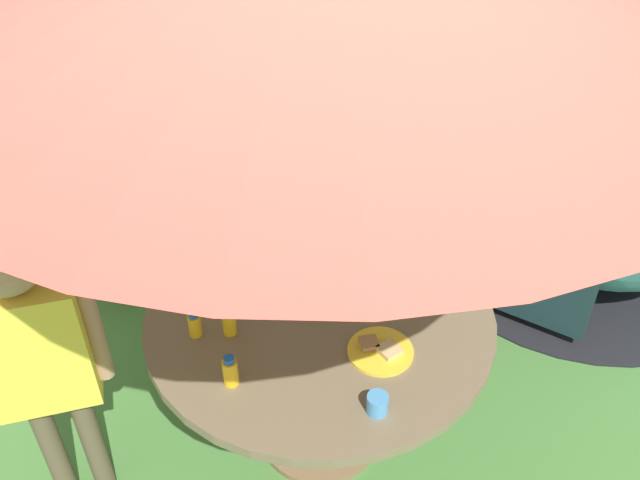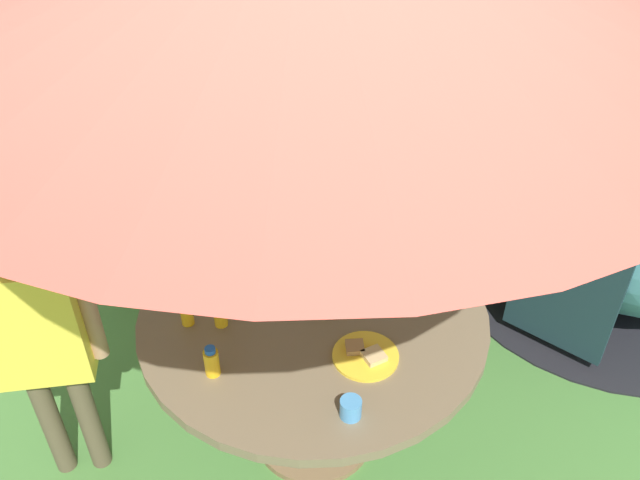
{
  "view_description": "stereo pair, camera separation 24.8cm",
  "coord_description": "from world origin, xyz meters",
  "px_view_note": "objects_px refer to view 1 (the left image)",
  "views": [
    {
      "loc": [
        0.57,
        -1.69,
        2.41
      ],
      "look_at": [
        -0.06,
        0.18,
        0.92
      ],
      "focal_mm": 36.91,
      "sensor_mm": 36.0,
      "label": 1
    },
    {
      "loc": [
        0.8,
        -1.6,
        2.41
      ],
      "look_at": [
        -0.06,
        0.18,
        0.92
      ],
      "focal_mm": 36.91,
      "sensor_mm": 36.0,
      "label": 2
    }
  ],
  "objects_px": {
    "garden_table": "(320,334)",
    "juice_bottle_center_front": "(230,371)",
    "juice_bottle_near_left": "(229,320)",
    "dome_tent": "(600,154)",
    "child_in_pink_shirt": "(468,183)",
    "plate_center_back": "(268,291)",
    "plate_far_right": "(380,350)",
    "cup_near": "(377,404)",
    "plate_far_left": "(305,238)",
    "juice_bottle_mid_left": "(330,282)",
    "child_in_white_shirt": "(214,169)",
    "juice_bottle_near_right": "(195,325)",
    "child_in_yellow_shirt": "(36,346)",
    "plate_mid_right": "(379,280)",
    "potted_plant": "(120,233)",
    "wooden_chair": "(442,197)",
    "snack_bowl": "(226,246)"
  },
  "relations": [
    {
      "from": "plate_far_left",
      "to": "juice_bottle_near_right",
      "type": "xyz_separation_m",
      "value": [
        -0.18,
        -0.65,
        0.04
      ]
    },
    {
      "from": "child_in_pink_shirt",
      "to": "juice_bottle_mid_left",
      "type": "xyz_separation_m",
      "value": [
        -0.39,
        -0.75,
        -0.07
      ]
    },
    {
      "from": "juice_bottle_near_left",
      "to": "cup_near",
      "type": "relative_size",
      "value": 1.9
    },
    {
      "from": "juice_bottle_near_left",
      "to": "juice_bottle_near_right",
      "type": "relative_size",
      "value": 1.25
    },
    {
      "from": "child_in_yellow_shirt",
      "to": "snack_bowl",
      "type": "distance_m",
      "value": 0.82
    },
    {
      "from": "potted_plant",
      "to": "cup_near",
      "type": "height_order",
      "value": "cup_near"
    },
    {
      "from": "wooden_chair",
      "to": "snack_bowl",
      "type": "bearing_deg",
      "value": -114.09
    },
    {
      "from": "garden_table",
      "to": "juice_bottle_near_left",
      "type": "relative_size",
      "value": 9.91
    },
    {
      "from": "cup_near",
      "to": "child_in_yellow_shirt",
      "type": "bearing_deg",
      "value": -171.58
    },
    {
      "from": "plate_mid_right",
      "to": "plate_center_back",
      "type": "relative_size",
      "value": 0.89
    },
    {
      "from": "potted_plant",
      "to": "child_in_pink_shirt",
      "type": "relative_size",
      "value": 0.44
    },
    {
      "from": "dome_tent",
      "to": "plate_mid_right",
      "type": "distance_m",
      "value": 1.7
    },
    {
      "from": "juice_bottle_center_front",
      "to": "dome_tent",
      "type": "bearing_deg",
      "value": 61.03
    },
    {
      "from": "cup_near",
      "to": "child_in_white_shirt",
      "type": "bearing_deg",
      "value": 136.38
    },
    {
      "from": "juice_bottle_near_right",
      "to": "juice_bottle_mid_left",
      "type": "bearing_deg",
      "value": 42.94
    },
    {
      "from": "child_in_pink_shirt",
      "to": "juice_bottle_near_right",
      "type": "bearing_deg",
      "value": -9.59
    },
    {
      "from": "child_in_yellow_shirt",
      "to": "juice_bottle_near_left",
      "type": "bearing_deg",
      "value": -2.62
    },
    {
      "from": "plate_mid_right",
      "to": "wooden_chair",
      "type": "bearing_deg",
      "value": 84.21
    },
    {
      "from": "wooden_chair",
      "to": "child_in_white_shirt",
      "type": "bearing_deg",
      "value": -136.52
    },
    {
      "from": "plate_far_right",
      "to": "child_in_pink_shirt",
      "type": "bearing_deg",
      "value": 82.08
    },
    {
      "from": "juice_bottle_near_right",
      "to": "juice_bottle_center_front",
      "type": "bearing_deg",
      "value": -37.23
    },
    {
      "from": "dome_tent",
      "to": "juice_bottle_near_right",
      "type": "relative_size",
      "value": 20.96
    },
    {
      "from": "child_in_yellow_shirt",
      "to": "plate_far_right",
      "type": "relative_size",
      "value": 5.68
    },
    {
      "from": "child_in_pink_shirt",
      "to": "child_in_white_shirt",
      "type": "relative_size",
      "value": 1.0
    },
    {
      "from": "garden_table",
      "to": "juice_bottle_center_front",
      "type": "height_order",
      "value": "juice_bottle_center_front"
    },
    {
      "from": "juice_bottle_near_right",
      "to": "child_in_white_shirt",
      "type": "bearing_deg",
      "value": 111.38
    },
    {
      "from": "potted_plant",
      "to": "juice_bottle_near_left",
      "type": "height_order",
      "value": "juice_bottle_near_left"
    },
    {
      "from": "child_in_yellow_shirt",
      "to": "cup_near",
      "type": "xyz_separation_m",
      "value": [
        1.12,
        0.17,
        -0.05
      ]
    },
    {
      "from": "plate_mid_right",
      "to": "juice_bottle_near_left",
      "type": "relative_size",
      "value": 1.74
    },
    {
      "from": "dome_tent",
      "to": "cup_near",
      "type": "height_order",
      "value": "dome_tent"
    },
    {
      "from": "plate_far_right",
      "to": "juice_bottle_center_front",
      "type": "distance_m",
      "value": 0.52
    },
    {
      "from": "wooden_chair",
      "to": "juice_bottle_center_front",
      "type": "xyz_separation_m",
      "value": [
        -0.43,
        -1.6,
        0.23
      ]
    },
    {
      "from": "child_in_pink_shirt",
      "to": "plate_far_right",
      "type": "xyz_separation_m",
      "value": [
        -0.14,
        -0.98,
        -0.12
      ]
    },
    {
      "from": "dome_tent",
      "to": "plate_far_left",
      "type": "bearing_deg",
      "value": -118.84
    },
    {
      "from": "potted_plant",
      "to": "snack_bowl",
      "type": "distance_m",
      "value": 1.07
    },
    {
      "from": "plate_center_back",
      "to": "juice_bottle_near_right",
      "type": "height_order",
      "value": "juice_bottle_near_right"
    },
    {
      "from": "child_in_yellow_shirt",
      "to": "plate_far_left",
      "type": "xyz_separation_m",
      "value": [
        0.61,
        0.93,
        -0.07
      ]
    },
    {
      "from": "dome_tent",
      "to": "plate_far_right",
      "type": "xyz_separation_m",
      "value": [
        -0.74,
        -1.83,
        0.08
      ]
    },
    {
      "from": "snack_bowl",
      "to": "plate_center_back",
      "type": "height_order",
      "value": "snack_bowl"
    },
    {
      "from": "juice_bottle_near_left",
      "to": "dome_tent",
      "type": "bearing_deg",
      "value": 56.29
    },
    {
      "from": "child_in_pink_shirt",
      "to": "plate_center_back",
      "type": "height_order",
      "value": "child_in_pink_shirt"
    },
    {
      "from": "plate_mid_right",
      "to": "plate_center_back",
      "type": "distance_m",
      "value": 0.43
    },
    {
      "from": "plate_far_right",
      "to": "cup_near",
      "type": "distance_m",
      "value": 0.25
    },
    {
      "from": "potted_plant",
      "to": "juice_bottle_near_left",
      "type": "relative_size",
      "value": 4.57
    },
    {
      "from": "potted_plant",
      "to": "juice_bottle_mid_left",
      "type": "bearing_deg",
      "value": -21.9
    },
    {
      "from": "wooden_chair",
      "to": "plate_mid_right",
      "type": "height_order",
      "value": "wooden_chair"
    },
    {
      "from": "child_in_white_shirt",
      "to": "juice_bottle_near_right",
      "type": "distance_m",
      "value": 0.93
    },
    {
      "from": "plate_far_left",
      "to": "juice_bottle_mid_left",
      "type": "distance_m",
      "value": 0.36
    },
    {
      "from": "plate_mid_right",
      "to": "plate_far_right",
      "type": "distance_m",
      "value": 0.37
    },
    {
      "from": "wooden_chair",
      "to": "potted_plant",
      "type": "relative_size",
      "value": 1.74
    }
  ]
}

